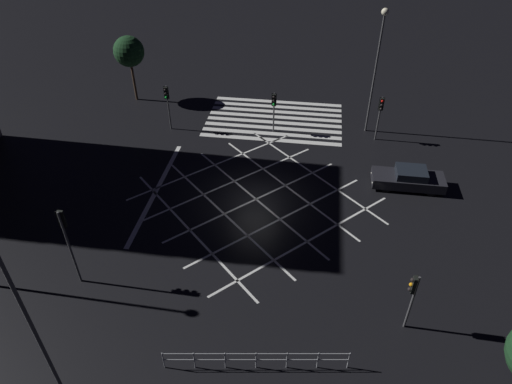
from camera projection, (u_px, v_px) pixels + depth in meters
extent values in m
plane|color=black|center=(256.00, 199.00, 28.49)|extent=(200.00, 200.00, 0.00)
cube|color=silver|center=(270.00, 140.00, 34.17)|extent=(10.72, 0.50, 0.01)
cube|color=silver|center=(271.00, 134.00, 34.88)|extent=(10.72, 0.50, 0.01)
cube|color=silver|center=(272.00, 128.00, 35.58)|extent=(10.72, 0.50, 0.01)
cube|color=silver|center=(274.00, 122.00, 36.29)|extent=(10.72, 0.50, 0.01)
cube|color=silver|center=(275.00, 117.00, 36.99)|extent=(10.72, 0.50, 0.01)
cube|color=silver|center=(276.00, 112.00, 37.70)|extent=(10.72, 0.50, 0.01)
cube|color=silver|center=(277.00, 107.00, 38.40)|extent=(10.72, 0.50, 0.01)
cube|color=silver|center=(278.00, 102.00, 39.11)|extent=(10.72, 0.50, 0.01)
cube|color=silver|center=(215.00, 165.00, 31.50)|extent=(9.36, 9.36, 0.01)
cube|color=silver|center=(312.00, 173.00, 30.75)|extent=(9.36, 9.36, 0.01)
cube|color=silver|center=(234.00, 181.00, 29.99)|extent=(9.36, 9.36, 0.01)
cube|color=silver|center=(285.00, 185.00, 29.62)|extent=(9.36, 9.36, 0.01)
cube|color=silver|center=(256.00, 199.00, 28.49)|extent=(9.36, 9.36, 0.01)
cube|color=silver|center=(256.00, 199.00, 28.49)|extent=(9.36, 9.36, 0.01)
cube|color=silver|center=(280.00, 219.00, 26.98)|extent=(9.36, 9.36, 0.01)
cube|color=silver|center=(224.00, 214.00, 27.36)|extent=(9.36, 9.36, 0.01)
cube|color=silver|center=(307.00, 242.00, 25.47)|extent=(9.36, 9.36, 0.01)
cube|color=silver|center=(190.00, 230.00, 26.22)|extent=(9.36, 9.36, 0.01)
cube|color=silver|center=(156.00, 190.00, 29.21)|extent=(0.30, 10.72, 0.01)
cylinder|color=#424244|center=(70.00, 249.00, 21.81)|extent=(0.11, 0.11, 4.56)
cube|color=black|center=(62.00, 219.00, 20.83)|extent=(0.28, 0.16, 0.90)
sphere|color=black|center=(61.00, 212.00, 20.73)|extent=(0.18, 0.18, 0.18)
sphere|color=black|center=(63.00, 217.00, 20.92)|extent=(0.18, 0.18, 0.18)
sphere|color=green|center=(65.00, 222.00, 21.10)|extent=(0.18, 0.18, 0.18)
cube|color=black|center=(61.00, 220.00, 20.76)|extent=(0.36, 0.02, 0.98)
cylinder|color=#424244|center=(379.00, 119.00, 33.16)|extent=(0.11, 0.11, 3.45)
cube|color=black|center=(382.00, 104.00, 32.31)|extent=(0.28, 0.16, 0.90)
sphere|color=red|center=(382.00, 101.00, 32.04)|extent=(0.18, 0.18, 0.18)
sphere|color=black|center=(382.00, 105.00, 32.22)|extent=(0.18, 0.18, 0.18)
sphere|color=black|center=(381.00, 109.00, 32.40)|extent=(0.18, 0.18, 0.18)
cube|color=black|center=(381.00, 104.00, 32.38)|extent=(0.36, 0.02, 0.98)
cylinder|color=#424244|center=(274.00, 113.00, 34.15)|extent=(0.11, 0.11, 3.21)
cube|color=black|center=(274.00, 100.00, 33.37)|extent=(0.28, 0.16, 0.90)
sphere|color=black|center=(274.00, 97.00, 33.10)|extent=(0.18, 0.18, 0.18)
sphere|color=black|center=(274.00, 101.00, 33.28)|extent=(0.18, 0.18, 0.18)
sphere|color=green|center=(274.00, 105.00, 33.46)|extent=(0.18, 0.18, 0.18)
cube|color=black|center=(274.00, 100.00, 33.44)|extent=(0.36, 0.02, 0.98)
cylinder|color=#424244|center=(169.00, 108.00, 34.38)|extent=(0.11, 0.11, 3.56)
cube|color=black|center=(166.00, 93.00, 33.50)|extent=(0.28, 0.16, 0.90)
sphere|color=black|center=(165.00, 90.00, 33.22)|extent=(0.18, 0.18, 0.18)
sphere|color=black|center=(166.00, 94.00, 33.41)|extent=(0.18, 0.18, 0.18)
sphere|color=green|center=(166.00, 98.00, 33.59)|extent=(0.18, 0.18, 0.18)
cube|color=black|center=(166.00, 93.00, 33.57)|extent=(0.36, 0.02, 0.98)
cylinder|color=#424244|center=(411.00, 303.00, 20.01)|extent=(0.11, 0.11, 3.34)
cube|color=black|center=(414.00, 285.00, 19.31)|extent=(0.16, 0.28, 0.90)
sphere|color=black|center=(413.00, 280.00, 19.14)|extent=(0.18, 0.18, 0.18)
sphere|color=orange|center=(411.00, 285.00, 19.32)|extent=(0.18, 0.18, 0.18)
sphere|color=black|center=(410.00, 289.00, 19.50)|extent=(0.18, 0.18, 0.18)
cube|color=black|center=(416.00, 285.00, 19.30)|extent=(0.02, 0.36, 0.98)
cylinder|color=#424244|center=(374.00, 77.00, 32.57)|extent=(0.14, 0.14, 8.74)
sphere|color=#F4EAC6|center=(385.00, 12.00, 29.81)|extent=(0.50, 0.50, 0.50)
cylinder|color=#424244|center=(32.00, 327.00, 15.37)|extent=(0.14, 0.14, 9.51)
cylinder|color=#473323|center=(134.00, 81.00, 38.48)|extent=(0.20, 0.20, 3.32)
sphere|color=#143319|center=(129.00, 51.00, 36.90)|extent=(2.48, 2.48, 2.48)
cube|color=black|center=(408.00, 180.00, 29.20)|extent=(4.52, 1.74, 0.65)
cube|color=black|center=(411.00, 173.00, 28.84)|extent=(1.90, 1.53, 0.50)
sphere|color=white|center=(373.00, 183.00, 29.07)|extent=(0.16, 0.16, 0.16)
sphere|color=white|center=(372.00, 173.00, 29.91)|extent=(0.16, 0.16, 0.16)
cylinder|color=black|center=(386.00, 187.00, 28.89)|extent=(0.68, 0.20, 0.68)
cylinder|color=black|center=(384.00, 174.00, 30.06)|extent=(0.68, 0.20, 0.68)
cylinder|color=black|center=(431.00, 191.00, 28.58)|extent=(0.68, 0.20, 0.68)
cylinder|color=black|center=(428.00, 177.00, 29.75)|extent=(0.68, 0.20, 0.68)
cylinder|color=#9EA0A5|center=(163.00, 360.00, 19.07)|extent=(0.05, 0.05, 1.05)
cylinder|color=#9EA0A5|center=(194.00, 360.00, 19.07)|extent=(0.05, 0.05, 1.05)
cylinder|color=#9EA0A5|center=(225.00, 360.00, 19.07)|extent=(0.05, 0.05, 1.05)
cylinder|color=#9EA0A5|center=(256.00, 360.00, 19.07)|extent=(0.05, 0.05, 1.05)
cylinder|color=#9EA0A5|center=(287.00, 360.00, 19.07)|extent=(0.05, 0.05, 1.05)
cylinder|color=#9EA0A5|center=(318.00, 360.00, 19.07)|extent=(0.05, 0.05, 1.05)
cylinder|color=#9EA0A5|center=(349.00, 360.00, 19.07)|extent=(0.05, 0.05, 1.05)
cylinder|color=#9EA0A5|center=(256.00, 354.00, 18.77)|extent=(7.68, 1.13, 0.04)
cylinder|color=#9EA0A5|center=(256.00, 360.00, 19.03)|extent=(7.68, 1.13, 0.04)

